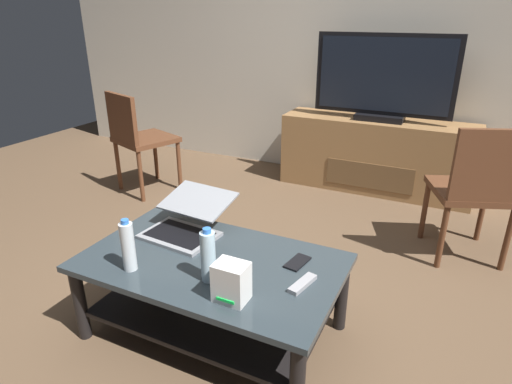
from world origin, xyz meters
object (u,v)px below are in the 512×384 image
at_px(coffee_table, 212,283).
at_px(cell_phone, 297,262).
at_px(laptop, 187,221).
at_px(water_bottle_near, 208,256).
at_px(water_bottle_far, 128,246).
at_px(media_cabinet, 376,155).
at_px(television, 384,80).
at_px(tv_remote, 303,284).
at_px(router_box, 231,282).
at_px(side_chair, 138,136).
at_px(dining_chair, 477,187).

xyz_separation_m(coffee_table, cell_phone, (0.37, 0.15, 0.13)).
relative_size(laptop, water_bottle_near, 1.81).
bearing_deg(water_bottle_far, media_cabinet, 76.55).
xyz_separation_m(television, water_bottle_far, (-0.59, -2.44, -0.43)).
relative_size(cell_phone, tv_remote, 0.88).
height_order(water_bottle_near, tv_remote, water_bottle_near).
distance_m(laptop, water_bottle_far, 0.41).
bearing_deg(television, laptop, -105.37).
relative_size(media_cabinet, router_box, 9.94).
bearing_deg(water_bottle_near, cell_phone, 44.26).
relative_size(coffee_table, laptop, 2.69).
bearing_deg(router_box, side_chair, 139.04).
distance_m(coffee_table, water_bottle_far, 0.43).
bearing_deg(water_bottle_near, laptop, 135.62).
height_order(water_bottle_near, water_bottle_far, water_bottle_near).
xyz_separation_m(water_bottle_near, tv_remote, (0.37, 0.13, -0.11)).
bearing_deg(tv_remote, side_chair, 159.25).
xyz_separation_m(coffee_table, laptop, (-0.25, 0.18, 0.19)).
bearing_deg(side_chair, water_bottle_far, -50.99).
height_order(dining_chair, router_box, dining_chair).
height_order(coffee_table, laptop, laptop).
bearing_deg(side_chair, router_box, -40.96).
bearing_deg(laptop, coffee_table, -36.04).
bearing_deg(coffee_table, cell_phone, 21.90).
height_order(router_box, water_bottle_near, water_bottle_near).
relative_size(water_bottle_far, tv_remote, 1.53).
distance_m(dining_chair, side_chair, 2.58).
distance_m(coffee_table, tv_remote, 0.47).
height_order(media_cabinet, tv_remote, media_cabinet).
bearing_deg(tv_remote, television, 106.49).
xyz_separation_m(media_cabinet, water_bottle_near, (-0.23, -2.38, 0.21)).
relative_size(coffee_table, water_bottle_far, 4.88).
relative_size(media_cabinet, dining_chair, 1.83).
bearing_deg(side_chair, laptop, -41.44).
relative_size(coffee_table, water_bottle_near, 4.86).
bearing_deg(cell_phone, laptop, -173.95).
relative_size(dining_chair, cell_phone, 6.31).
relative_size(dining_chair, laptop, 1.99).
height_order(side_chair, router_box, side_chair).
xyz_separation_m(coffee_table, water_bottle_near, (0.08, -0.14, 0.24)).
bearing_deg(water_bottle_far, side_chair, 129.01).
xyz_separation_m(media_cabinet, television, (0.00, -0.02, 0.65)).
distance_m(television, side_chair, 2.09).
bearing_deg(dining_chair, tv_remote, -116.08).
xyz_separation_m(media_cabinet, laptop, (-0.56, -2.06, 0.16)).
xyz_separation_m(router_box, cell_phone, (0.14, 0.36, -0.08)).
relative_size(coffee_table, side_chair, 1.38).
relative_size(router_box, water_bottle_near, 0.66).
xyz_separation_m(laptop, water_bottle_far, (-0.03, -0.40, 0.05)).
relative_size(media_cabinet, side_chair, 1.87).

